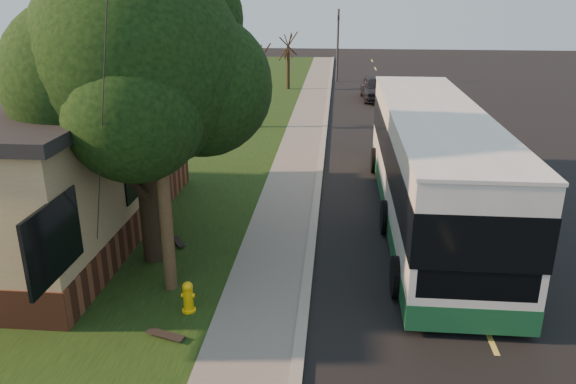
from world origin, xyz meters
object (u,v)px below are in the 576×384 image
at_px(fire_hydrant, 188,297).
at_px(skateboard_main, 178,242).
at_px(skateboard_spare, 165,335).
at_px(transit_bus, 431,163).
at_px(distant_car, 376,88).
at_px(utility_pole, 156,103).
at_px(bare_tree_far, 288,62).
at_px(bare_tree_near, 258,87).
at_px(traffic_signal, 338,41).
at_px(leafy_tree, 141,68).
at_px(skateboarder, 159,220).

height_order(fire_hydrant, skateboard_main, fire_hydrant).
xyz_separation_m(fire_hydrant, skateboard_spare, (-0.23, -1.06, -0.30)).
relative_size(transit_bus, skateboard_spare, 14.69).
bearing_deg(transit_bus, distant_car, 91.21).
bearing_deg(utility_pole, transit_bus, 36.28).
bearing_deg(bare_tree_far, bare_tree_near, -92.39).
relative_size(bare_tree_near, bare_tree_far, 1.07).
bearing_deg(traffic_signal, skateboard_spare, -95.43).
bearing_deg(traffic_signal, leafy_tree, -98.47).
distance_m(skateboarder, skateboard_main, 1.09).
height_order(traffic_signal, skateboard_spare, traffic_signal).
distance_m(traffic_signal, transit_bus, 28.16).
height_order(fire_hydrant, utility_pole, utility_pole).
bearing_deg(skateboarder, leafy_tree, 79.60).
xyz_separation_m(leafy_tree, traffic_signal, (4.67, 31.35, -2.00)).
distance_m(transit_bus, skateboard_main, 8.01).
height_order(fire_hydrant, skateboarder, skateboarder).
xyz_separation_m(utility_pole, skateboard_main, (-0.51, 2.49, -4.50)).
bearing_deg(bare_tree_near, skateboard_spare, -88.00).
xyz_separation_m(utility_pole, skateboard_spare, (0.47, -2.05, -4.50)).
bearing_deg(skateboard_main, transit_bus, 19.10).
xyz_separation_m(transit_bus, skateboard_main, (-7.38, -2.56, -1.78)).
relative_size(skateboarder, skateboard_main, 2.43).
bearing_deg(traffic_signal, transit_bus, -83.74).
relative_size(leafy_tree, transit_bus, 0.59).
bearing_deg(distant_car, leafy_tree, -110.07).
xyz_separation_m(bare_tree_near, transit_bus, (7.07, -11.96, -0.25)).
relative_size(skateboarder, distant_car, 0.41).
relative_size(fire_hydrant, bare_tree_far, 0.18).
bearing_deg(fire_hydrant, skateboard_spare, -102.48).
distance_m(traffic_signal, skateboard_spare, 35.35).
height_order(bare_tree_far, skateboarder, bare_tree_far).
relative_size(skateboard_main, skateboard_spare, 0.87).
bearing_deg(fire_hydrant, leafy_tree, 120.67).
relative_size(transit_bus, skateboarder, 6.96).
bearing_deg(skateboard_spare, distant_car, 77.85).
relative_size(utility_pole, transit_bus, 0.69).
bearing_deg(bare_tree_near, bare_tree_far, 87.61).
xyz_separation_m(bare_tree_near, skateboard_main, (-0.32, -14.52, -2.02)).
relative_size(leafy_tree, bare_tree_far, 1.94).
height_order(utility_pole, bare_tree_far, utility_pole).
height_order(fire_hydrant, transit_bus, transit_bus).
xyz_separation_m(utility_pole, traffic_signal, (3.81, 33.01, -1.47)).
distance_m(leafy_tree, skateboard_spare, 6.39).
distance_m(fire_hydrant, skateboard_spare, 1.13).
bearing_deg(utility_pole, skateboard_main, 101.65).
xyz_separation_m(leafy_tree, skateboarder, (0.03, 0.30, -4.15)).
bearing_deg(skateboarder, traffic_signal, -102.91).
bearing_deg(transit_bus, skateboard_spare, -132.05).
distance_m(leafy_tree, skateboard_main, 5.12).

